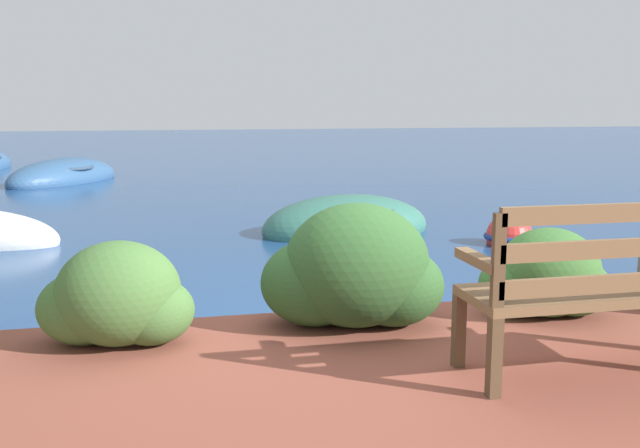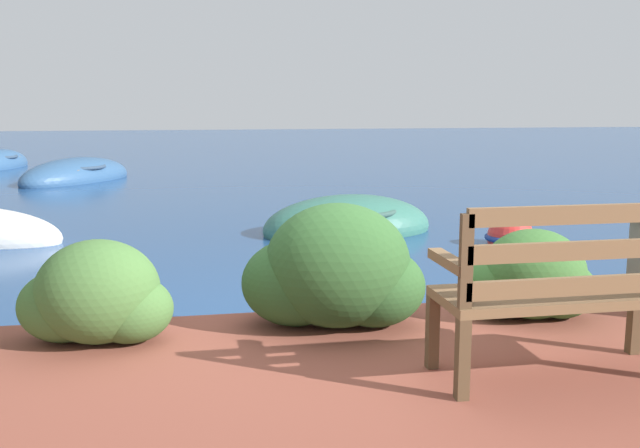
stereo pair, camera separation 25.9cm
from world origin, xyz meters
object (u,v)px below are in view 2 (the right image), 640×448
Objects in this scene: mooring_buoy at (510,238)px; rowboat_far at (76,178)px; park_bench at (564,287)px; rowboat_nearest at (348,227)px.

rowboat_far is at bearing 125.99° from mooring_buoy.
park_bench is 4.70m from mooring_buoy.
rowboat_nearest is 2.02m from mooring_buoy.
rowboat_far is 10.06m from mooring_buoy.
park_bench reaches higher than rowboat_nearest.
park_bench is at bearing 78.31° from rowboat_nearest.
rowboat_nearest is at bearing 64.23° from rowboat_far.
park_bench is 0.40× the size of rowboat_far.
rowboat_far is at bearing -68.76° from rowboat_nearest.
mooring_buoy is at bearing 68.81° from rowboat_far.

